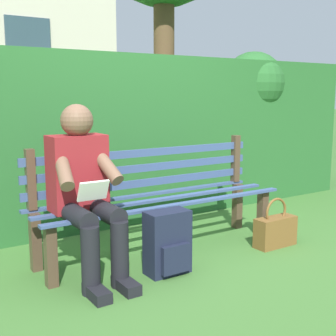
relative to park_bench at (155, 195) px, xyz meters
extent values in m
plane|color=#3D6B2D|center=(0.00, 0.08, -0.44)|extent=(60.00, 60.00, 0.00)
cube|color=#4C3828|center=(-0.93, 0.24, -0.24)|extent=(0.07, 0.07, 0.41)
cube|color=#4C3828|center=(0.93, 0.24, -0.24)|extent=(0.07, 0.07, 0.41)
cube|color=#4C3828|center=(-0.93, -0.08, -0.24)|extent=(0.07, 0.07, 0.41)
cube|color=#4C3828|center=(0.93, -0.08, -0.24)|extent=(0.07, 0.07, 0.41)
cube|color=#384C7A|center=(0.00, -0.13, -0.02)|extent=(2.03, 0.06, 0.02)
cube|color=#384C7A|center=(0.00, 0.08, -0.02)|extent=(2.03, 0.06, 0.02)
cube|color=#384C7A|center=(0.00, 0.29, -0.02)|extent=(2.03, 0.06, 0.02)
cube|color=#4C3828|center=(-0.93, -0.12, 0.20)|extent=(0.06, 0.06, 0.42)
cube|color=#4C3828|center=(0.93, -0.12, 0.20)|extent=(0.06, 0.06, 0.42)
cube|color=#384C7A|center=(0.00, -0.12, 0.08)|extent=(2.03, 0.02, 0.06)
cube|color=#384C7A|center=(0.00, -0.12, 0.20)|extent=(2.03, 0.02, 0.06)
cube|color=#384C7A|center=(0.00, -0.12, 0.32)|extent=(2.03, 0.02, 0.06)
cube|color=maroon|center=(0.66, 0.06, 0.25)|extent=(0.38, 0.22, 0.52)
sphere|color=brown|center=(0.66, 0.08, 0.61)|extent=(0.22, 0.22, 0.22)
cylinder|color=black|center=(0.56, 0.27, 0.01)|extent=(0.13, 0.42, 0.13)
cylinder|color=black|center=(0.76, 0.27, 0.01)|extent=(0.13, 0.42, 0.13)
cylinder|color=black|center=(0.56, 0.48, -0.23)|extent=(0.12, 0.12, 0.43)
cylinder|color=black|center=(0.76, 0.48, -0.23)|extent=(0.12, 0.12, 0.43)
cube|color=black|center=(0.56, 0.56, -0.41)|extent=(0.10, 0.24, 0.07)
cube|color=black|center=(0.76, 0.56, -0.41)|extent=(0.10, 0.24, 0.07)
cylinder|color=brown|center=(0.51, 0.20, 0.31)|extent=(0.14, 0.32, 0.26)
cylinder|color=brown|center=(0.81, 0.20, 0.31)|extent=(0.14, 0.32, 0.26)
cube|color=white|center=(0.66, 0.32, 0.17)|extent=(0.20, 0.07, 0.13)
cube|color=#265B28|center=(-0.22, -1.07, 0.35)|extent=(5.70, 0.80, 1.59)
sphere|color=#265B28|center=(-1.92, -0.95, 0.91)|extent=(0.72, 0.72, 0.72)
cylinder|color=brown|center=(-1.83, -2.72, 1.02)|extent=(0.30, 0.30, 2.93)
cube|color=#334756|center=(-0.93, -6.36, 1.70)|extent=(0.90, 0.04, 1.20)
cube|color=#191E33|center=(0.19, 0.46, -0.22)|extent=(0.30, 0.17, 0.44)
cube|color=#191E33|center=(0.19, 0.56, -0.31)|extent=(0.21, 0.04, 0.19)
cylinder|color=#191E33|center=(0.10, 0.36, -0.20)|extent=(0.04, 0.04, 0.26)
cylinder|color=#191E33|center=(0.28, 0.36, -0.20)|extent=(0.04, 0.04, 0.26)
cube|color=brown|center=(-0.85, 0.48, -0.32)|extent=(0.37, 0.14, 0.24)
torus|color=brown|center=(-0.85, 0.48, -0.15)|extent=(0.22, 0.02, 0.22)
camera|label=1|loc=(1.80, 2.94, 0.78)|focal=47.97mm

